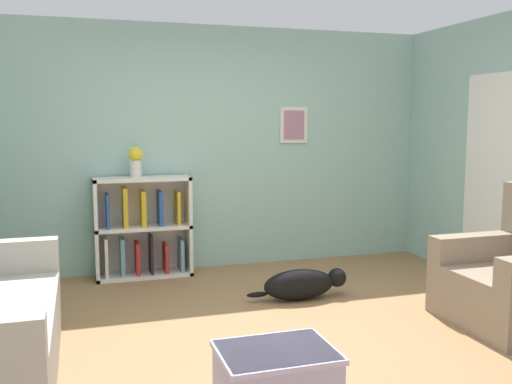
% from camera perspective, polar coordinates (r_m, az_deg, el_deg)
% --- Properties ---
extents(ground_plane, '(14.00, 14.00, 0.00)m').
position_cam_1_polar(ground_plane, '(4.33, 1.63, -14.57)').
color(ground_plane, '#997047').
extents(wall_back, '(5.60, 0.13, 2.60)m').
position_cam_1_polar(wall_back, '(6.20, -5.10, 4.37)').
color(wall_back, '#93BCB2').
rests_on(wall_back, ground_plane).
extents(bookshelf, '(0.97, 0.32, 1.03)m').
position_cam_1_polar(bookshelf, '(5.98, -11.27, -3.64)').
color(bookshelf, silver).
rests_on(bookshelf, ground_plane).
extents(coffee_table, '(0.62, 0.48, 0.39)m').
position_cam_1_polar(coffee_table, '(3.23, 2.04, -18.43)').
color(coffee_table, '#ADA3CC').
rests_on(coffee_table, ground_plane).
extents(dog, '(0.94, 0.25, 0.28)m').
position_cam_1_polar(dog, '(5.21, 4.67, -9.15)').
color(dog, black).
rests_on(dog, ground_plane).
extents(vase, '(0.15, 0.15, 0.31)m').
position_cam_1_polar(vase, '(5.86, -11.94, 3.13)').
color(vase, silver).
rests_on(vase, bookshelf).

